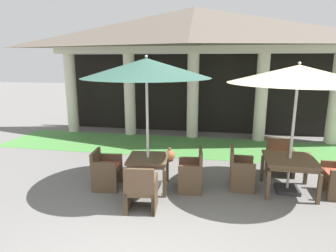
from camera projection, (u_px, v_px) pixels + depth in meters
The scene contains 12 objects.
background_pavilion at pixel (194, 40), 9.88m from camera, with size 10.62×2.56×4.50m.
lawn_strip at pixel (188, 146), 9.34m from camera, with size 12.42×2.35×0.01m, color #47843D.
patio_table_near_foreground at pixel (148, 162), 6.15m from camera, with size 0.93×0.93×0.72m.
patio_umbrella_near_foreground at pixel (146, 69), 5.71m from camera, with size 2.62×2.62×2.85m.
patio_chair_near_foreground_south at pixel (141, 190), 5.28m from camera, with size 0.62×0.60×0.91m.
patio_chair_near_foreground_west at pixel (106, 169), 6.26m from camera, with size 0.61×0.66×0.84m.
patio_chair_near_foreground_east at pixel (192, 172), 6.13m from camera, with size 0.56×0.65×0.91m.
patio_table_mid_left at pixel (290, 163), 6.00m from camera, with size 1.03×1.03×0.75m.
patio_umbrella_mid_left at pixel (298, 75), 5.59m from camera, with size 2.76×2.76×2.72m.
patio_chair_mid_left_west at pixel (240, 170), 6.24m from camera, with size 0.52×0.60×0.89m.
patio_chair_mid_left_north at pixel (280, 158), 7.00m from camera, with size 0.64×0.52×0.87m.
terracotta_urn at pixel (170, 155), 8.00m from camera, with size 0.31×0.31×0.38m.
Camera 1 is at (0.98, -2.95, 2.74)m, focal length 30.57 mm.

